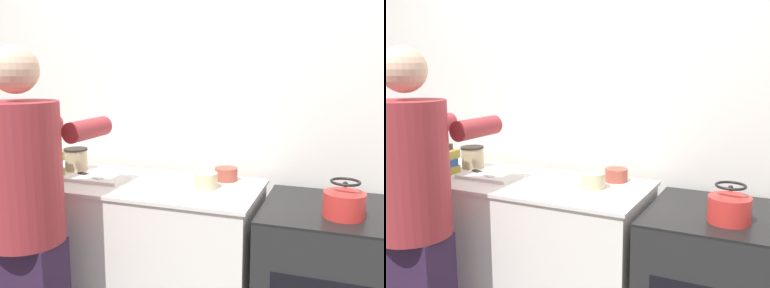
{
  "view_description": "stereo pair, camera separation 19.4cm",
  "coord_description": "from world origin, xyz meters",
  "views": [
    {
      "loc": [
        0.77,
        -1.76,
        1.55
      ],
      "look_at": [
        0.07,
        0.21,
        1.18
      ],
      "focal_mm": 40.0,
      "sensor_mm": 36.0,
      "label": 1
    },
    {
      "loc": [
        0.95,
        -1.69,
        1.55
      ],
      "look_at": [
        0.07,
        0.21,
        1.18
      ],
      "focal_mm": 40.0,
      "sensor_mm": 36.0,
      "label": 2
    }
  ],
  "objects": [
    {
      "name": "wall_back",
      "position": [
        0.0,
        0.72,
        1.3
      ],
      "size": [
        8.0,
        0.05,
        2.6
      ],
      "color": "silver",
      "rests_on": "ground_plane"
    },
    {
      "name": "counter",
      "position": [
        -0.32,
        0.3,
        0.47
      ],
      "size": [
        1.43,
        0.61,
        0.93
      ],
      "color": "silver",
      "rests_on": "ground_plane"
    },
    {
      "name": "person",
      "position": [
        -0.58,
        -0.24,
        0.89
      ],
      "size": [
        0.41,
        0.64,
        1.66
      ],
      "color": "#2D1B36",
      "rests_on": "ground_plane"
    },
    {
      "name": "cutting_board",
      "position": [
        -0.52,
        0.26,
        0.94
      ],
      "size": [
        0.34,
        0.19,
        0.02
      ],
      "color": "silver",
      "rests_on": "counter"
    },
    {
      "name": "knife",
      "position": [
        -0.57,
        0.26,
        0.96
      ],
      "size": [
        0.21,
        0.11,
        0.01
      ],
      "rotation": [
        0.0,
        0.0,
        -0.41
      ],
      "color": "silver",
      "rests_on": "cutting_board"
    },
    {
      "name": "kettle",
      "position": [
        0.8,
        0.21,
        0.96
      ],
      "size": [
        0.19,
        0.19,
        0.17
      ],
      "color": "red",
      "rests_on": "oven"
    },
    {
      "name": "bowl_prep",
      "position": [
        0.11,
        0.31,
        0.98
      ],
      "size": [
        0.13,
        0.13,
        0.08
      ],
      "color": "#C6B789",
      "rests_on": "counter"
    },
    {
      "name": "bowl_mixing",
      "position": [
        0.17,
        0.5,
        0.97
      ],
      "size": [
        0.13,
        0.13,
        0.07
      ],
      "color": "#9E4738",
      "rests_on": "counter"
    },
    {
      "name": "canister_jar",
      "position": [
        -0.77,
        0.43,
        1.0
      ],
      "size": [
        0.14,
        0.14,
        0.14
      ],
      "color": "tan",
      "rests_on": "counter"
    },
    {
      "name": "book_stack",
      "position": [
        -0.86,
        0.17,
        1.02
      ],
      "size": [
        0.22,
        0.29,
        0.17
      ],
      "color": "olive",
      "rests_on": "counter"
    }
  ]
}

